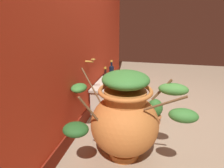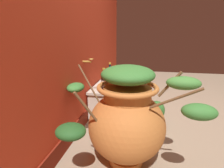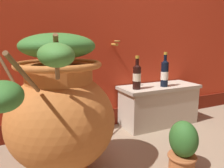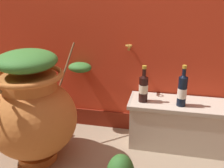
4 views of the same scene
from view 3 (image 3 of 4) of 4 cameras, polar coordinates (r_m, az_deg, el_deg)
terracotta_urn at (r=1.31m, az=-13.70°, el=-6.71°), size 0.75×1.16×0.86m
stone_ledge at (r=2.17m, az=12.28°, el=-5.04°), size 0.79×0.32×0.39m
wine_bottle_left at (r=2.07m, az=13.79°, el=3.03°), size 0.07×0.07×0.32m
wine_bottle_middle at (r=1.91m, az=6.62°, el=2.34°), size 0.07×0.07×0.30m
potted_shrub at (r=1.48m, az=18.31°, el=-15.27°), size 0.19×0.19×0.32m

